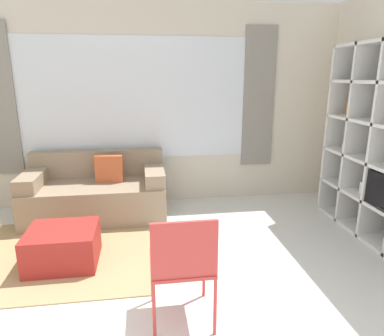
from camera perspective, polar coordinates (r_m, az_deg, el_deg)
wall_back at (r=4.75m, az=-9.46°, el=10.16°), size 6.80×0.11×2.70m
area_rug at (r=3.94m, az=-27.39°, el=-13.05°), size 2.67×1.63×0.01m
couch_main at (r=4.53m, az=-15.54°, el=-4.04°), size 1.71×0.86×0.80m
ottoman at (r=3.56m, az=-20.68°, el=-12.16°), size 0.64×0.56×0.36m
folding_chair at (r=2.45m, az=-1.60°, el=-15.19°), size 0.44×0.46×0.86m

